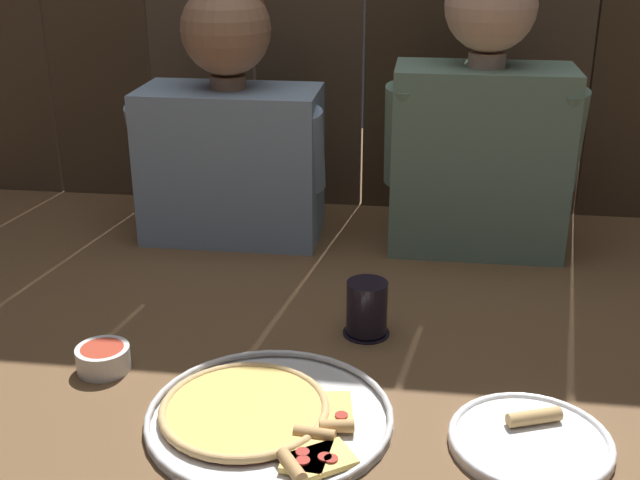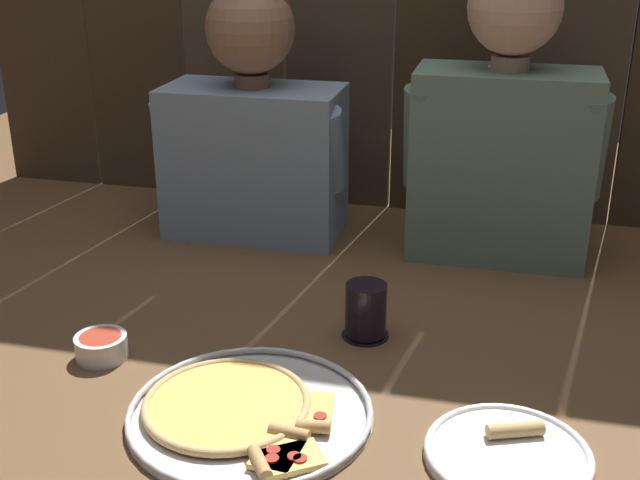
% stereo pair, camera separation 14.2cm
% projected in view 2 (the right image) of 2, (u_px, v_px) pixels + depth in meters
% --- Properties ---
extents(ground_plane, '(3.20, 3.20, 0.00)m').
position_uv_depth(ground_plane, '(316.00, 357.00, 1.42)').
color(ground_plane, brown).
extents(pizza_tray, '(0.38, 0.38, 0.03)m').
position_uv_depth(pizza_tray, '(243.00, 410.00, 1.25)').
color(pizza_tray, silver).
rests_on(pizza_tray, ground).
extents(dinner_plate, '(0.24, 0.24, 0.03)m').
position_uv_depth(dinner_plate, '(508.00, 453.00, 1.15)').
color(dinner_plate, white).
rests_on(dinner_plate, ground).
extents(drinking_glass, '(0.09, 0.09, 0.10)m').
position_uv_depth(drinking_glass, '(366.00, 311.00, 1.47)').
color(drinking_glass, black).
rests_on(drinking_glass, ground).
extents(dipping_bowl, '(0.09, 0.09, 0.04)m').
position_uv_depth(dipping_bowl, '(101.00, 346.00, 1.41)').
color(dipping_bowl, white).
rests_on(dipping_bowl, ground).
extents(diner_left, '(0.44, 0.21, 0.59)m').
position_uv_depth(diner_left, '(253.00, 121.00, 1.87)').
color(diner_left, '#849EB7').
rests_on(diner_left, ground).
extents(diner_right, '(0.42, 0.21, 0.65)m').
position_uv_depth(diner_right, '(505.00, 122.00, 1.73)').
color(diner_right, slate).
rests_on(diner_right, ground).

